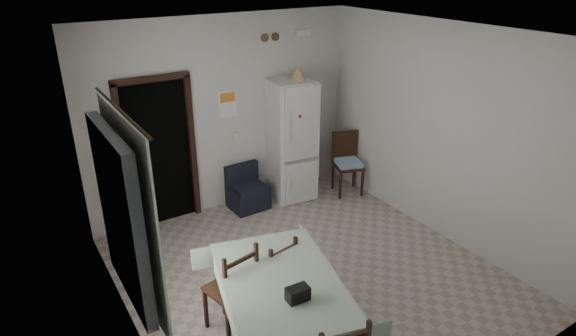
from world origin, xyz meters
The scene contains 24 objects.
ground centered at (0.00, 0.00, 0.00)m, with size 4.50×4.50×0.00m, color #A79988.
ceiling centered at (0.00, 0.00, 2.90)m, with size 4.20×4.50×0.02m, color white, non-canonical shape.
wall_back centered at (0.00, 2.25, 1.45)m, with size 4.20×0.02×2.90m, color silver, non-canonical shape.
wall_front centered at (0.00, -2.25, 1.45)m, with size 4.20×0.02×2.90m, color silver, non-canonical shape.
wall_left centered at (-2.10, 0.00, 1.45)m, with size 0.02×4.50×2.90m, color silver, non-canonical shape.
wall_right centered at (2.10, 0.00, 1.45)m, with size 0.02×4.50×2.90m, color silver, non-canonical shape.
doorway centered at (-1.05, 2.45, 1.06)m, with size 1.06×0.52×2.22m.
window_recess centered at (-2.15, -0.20, 1.55)m, with size 0.10×1.20×1.60m, color silver.
curtain centered at (-2.04, -0.20, 1.55)m, with size 0.02×1.45×1.85m, color white.
curtain_rod centered at (-2.03, -0.20, 2.50)m, with size 0.02×0.02×1.60m, color black.
calendar centered at (0.05, 2.24, 1.62)m, with size 0.28×0.02×0.40m, color white.
calendar_image centered at (0.05, 2.23, 1.72)m, with size 0.24×0.01×0.14m, color orange.
light_switch centered at (0.15, 2.24, 1.10)m, with size 0.08×0.02×0.12m, color beige.
vent_left centered at (0.70, 2.23, 2.52)m, with size 0.12×0.12×0.03m, color brown.
vent_right centered at (0.88, 2.23, 2.52)m, with size 0.12×0.12×0.03m, color brown.
emergency_light centered at (1.35, 2.21, 2.55)m, with size 0.25×0.07×0.09m, color white.
fridge centered at (0.95, 1.93, 0.96)m, with size 0.62×0.62×1.93m, color silver, non-canonical shape.
tan_cone centered at (1.03, 1.85, 2.02)m, with size 0.24×0.24×0.20m, color tan.
navy_seat centered at (0.17, 1.93, 0.33)m, with size 0.55×0.54×0.67m, color black, non-canonical shape.
corner_chair centered at (1.81, 1.52, 0.51)m, with size 0.44×0.44×1.01m, color black, non-canonical shape.
dining_table centered at (-0.96, -0.88, 0.42)m, with size 1.06×1.62×0.85m, color #9AAF96, non-canonical shape.
black_bag centered at (-0.98, -1.20, 0.91)m, with size 0.20×0.12×0.13m, color black.
dining_chair_far_left centered at (-1.23, -0.34, 0.53)m, with size 0.45×0.45×1.05m, color black, non-canonical shape.
dining_chair_far_right centered at (-0.70, -0.30, 0.47)m, with size 0.40×0.40×0.93m, color black, non-canonical shape.
Camera 1 is at (-2.87, -4.02, 3.62)m, focal length 30.00 mm.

